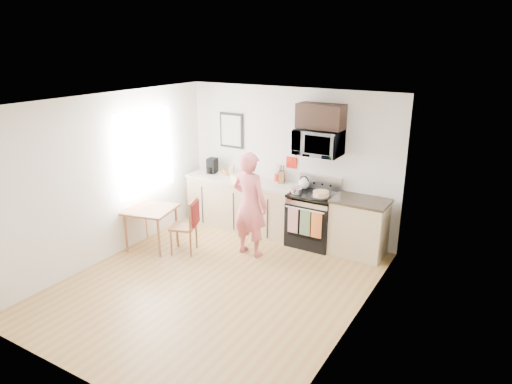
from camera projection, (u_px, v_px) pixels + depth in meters
The scene contains 28 objects.
floor at pixel (216, 284), 6.57m from camera, with size 4.60×4.60×0.00m, color #A36E3F.
back_wall at pixel (289, 162), 8.04m from camera, with size 4.00×0.04×2.60m, color white.
front_wall at pixel (70, 268), 4.28m from camera, with size 4.00×0.04×2.60m, color white.
left_wall at pixel (109, 177), 7.13m from camera, with size 0.04×4.60×2.60m, color white.
right_wall at pixel (356, 228), 5.20m from camera, with size 0.04×4.60×2.60m, color white.
ceiling at pixel (210, 102), 5.75m from camera, with size 4.00×4.60×0.04m, color silver.
window at pixel (146, 152), 7.69m from camera, with size 0.06×1.40×1.50m.
cabinet_left at pixel (242, 204), 8.45m from camera, with size 2.10×0.60×0.90m, color tan.
countertop_left at pixel (242, 180), 8.30m from camera, with size 2.14×0.64×0.04m, color silver.
cabinet_right at pixel (359, 228), 7.38m from camera, with size 0.84×0.60×0.90m, color tan.
countertop_right at pixel (361, 201), 7.23m from camera, with size 0.88×0.64×0.04m, color black.
range at pixel (313, 220), 7.75m from camera, with size 0.76×0.70×1.16m.
microwave at pixel (319, 142), 7.41m from camera, with size 0.76×0.51×0.42m, color silver.
upper_cabinet at pixel (321, 116), 7.32m from camera, with size 0.76×0.35×0.40m, color black.
wall_art at pixel (231, 130), 8.46m from camera, with size 0.50×0.04×0.65m.
wall_trivet at pixel (292, 162), 8.01m from camera, with size 0.20×0.02×0.20m, color red.
person at pixel (250, 204), 7.25m from camera, with size 0.63×0.41×1.72m, color #C33548.
dining_table at pixel (151, 213), 7.57m from camera, with size 0.77×0.77×0.69m.
chair at pixel (191, 219), 7.38m from camera, with size 0.53×0.50×0.91m.
knife_block at pixel (282, 177), 8.05m from camera, with size 0.10×0.14×0.22m, color brown.
utensil_crock at pixel (277, 174), 8.14m from camera, with size 0.11×0.11×0.33m.
fruit_bowl at pixel (224, 172), 8.57m from camera, with size 0.22×0.22×0.10m.
milk_carton at pixel (232, 171), 8.40m from camera, with size 0.09×0.09×0.23m, color #D3B77F.
coffee_maker at pixel (212, 166), 8.64m from camera, with size 0.18×0.25×0.28m.
bread_bag at pixel (238, 179), 8.07m from camera, with size 0.32×0.15×0.12m, color #DABB72.
cake at pixel (321, 194), 7.35m from camera, with size 0.31×0.31×0.10m.
kettle at pixel (304, 183), 7.77m from camera, with size 0.19×0.19×0.23m.
pot at pixel (296, 191), 7.56m from camera, with size 0.18×0.30×0.09m.
Camera 1 is at (3.46, -4.72, 3.33)m, focal length 32.00 mm.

